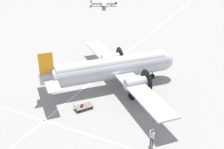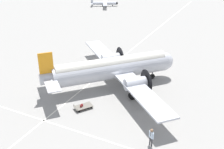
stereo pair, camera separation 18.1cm
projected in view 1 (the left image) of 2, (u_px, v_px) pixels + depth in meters
ground_plane at (112, 86)px, 35.90m from camera, size 300.00×300.00×0.00m
apron_line_eastwest at (92, 81)px, 37.06m from camera, size 120.00×0.16×0.01m
apron_line_northsouth at (68, 128)px, 27.81m from camera, size 0.16×120.00×0.01m
airliner_main at (115, 68)px, 34.97m from camera, size 18.43×18.88×5.62m
crew_foreground at (152, 135)px, 25.04m from camera, size 0.38×0.54×1.80m
suitcase_near_door at (82, 107)px, 30.84m from camera, size 0.38×0.20×0.60m
baggage_cart at (84, 106)px, 30.93m from camera, size 2.26×2.02×0.56m
light_aircraft_distant at (104, 3)px, 79.03m from camera, size 9.68×7.58×1.99m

